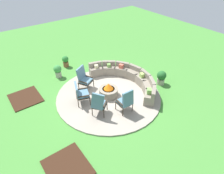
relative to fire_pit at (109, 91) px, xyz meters
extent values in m
plane|color=#478C38|center=(0.00, 0.00, -0.31)|extent=(24.00, 24.00, 0.00)
cylinder|color=#9E9384|center=(0.00, 0.00, -0.28)|extent=(4.83, 4.83, 0.06)
cube|color=#382114|center=(-2.18, -3.19, -0.29)|extent=(1.45, 1.29, 0.04)
cube|color=#382114|center=(2.18, -3.19, -0.29)|extent=(1.45, 1.29, 0.04)
cylinder|color=gray|center=(0.00, 0.00, -0.06)|extent=(0.87, 0.87, 0.38)
cylinder|color=black|center=(0.00, 0.00, 0.10)|extent=(0.57, 0.57, 0.06)
cone|color=orange|center=(0.00, 0.00, 0.27)|extent=(0.45, 0.45, 0.28)
cube|color=gray|center=(1.46, 1.19, -0.01)|extent=(0.79, 0.83, 0.47)
cube|color=gray|center=(1.57, 1.28, 0.34)|extent=(0.57, 0.64, 0.24)
cube|color=gray|center=(0.94, 1.63, -0.01)|extent=(0.83, 0.74, 0.47)
cube|color=gray|center=(1.01, 1.75, 0.34)|extent=(0.69, 0.49, 0.24)
cube|color=gray|center=(0.29, 1.85, -0.01)|extent=(0.76, 0.55, 0.47)
cube|color=gray|center=(0.32, 2.00, 0.34)|extent=(0.72, 0.27, 0.24)
cube|color=gray|center=(-0.39, 1.84, -0.01)|extent=(0.78, 0.58, 0.47)
cube|color=gray|center=(-0.42, 1.98, 0.34)|extent=(0.72, 0.30, 0.24)
cube|color=gray|center=(-1.02, 1.58, -0.01)|extent=(0.83, 0.76, 0.47)
cube|color=gray|center=(-1.10, 1.70, 0.34)|extent=(0.67, 0.51, 0.24)
cube|color=gray|center=(-1.51, 1.11, -0.01)|extent=(0.78, 0.83, 0.47)
cube|color=gray|center=(-1.63, 1.20, 0.34)|extent=(0.54, 0.66, 0.24)
cube|color=gray|center=(-1.81, 0.50, -0.01)|extent=(0.62, 0.79, 0.47)
cube|color=gray|center=(-1.95, 0.54, 0.34)|extent=(0.34, 0.72, 0.24)
cube|color=#93B756|center=(0.29, 1.80, 0.32)|extent=(0.23, 0.21, 0.20)
cube|color=#BC5B47|center=(-0.99, 1.54, 0.33)|extent=(0.27, 0.25, 0.21)
cube|color=beige|center=(-1.76, 0.48, 0.31)|extent=(0.17, 0.20, 0.18)
cube|color=#70A34C|center=(1.42, 1.15, 0.33)|extent=(0.29, 0.29, 0.22)
cube|color=#70A34C|center=(-1.47, 1.08, 0.31)|extent=(0.21, 0.22, 0.17)
cylinder|color=#2D2319|center=(-0.99, -0.19, -0.06)|extent=(0.04, 0.04, 0.38)
cylinder|color=#2D2319|center=(-0.73, -0.68, -0.06)|extent=(0.04, 0.04, 0.38)
cylinder|color=#2D2319|center=(-1.43, -0.42, -0.06)|extent=(0.04, 0.04, 0.38)
cylinder|color=#2D2319|center=(-1.18, -0.92, -0.06)|extent=(0.04, 0.04, 0.38)
cube|color=#2D2319|center=(-1.08, -0.55, 0.15)|extent=(0.75, 0.77, 0.05)
cube|color=slate|center=(-1.08, -0.55, 0.22)|extent=(0.69, 0.71, 0.09)
cube|color=slate|center=(-1.29, -0.66, 0.53)|extent=(0.37, 0.59, 0.74)
cube|color=#2D2319|center=(-1.21, -0.32, 0.29)|extent=(0.43, 0.26, 0.04)
cube|color=#2D2319|center=(-0.96, -0.79, 0.29)|extent=(0.43, 0.26, 0.04)
cylinder|color=#2D2319|center=(-0.46, -0.84, -0.06)|extent=(0.04, 0.04, 0.38)
cylinder|color=#2D2319|center=(0.09, -1.05, -0.06)|extent=(0.04, 0.04, 0.38)
cylinder|color=#2D2319|center=(-0.64, -1.32, -0.06)|extent=(0.04, 0.04, 0.38)
cylinder|color=#2D2319|center=(-0.09, -1.53, -0.06)|extent=(0.04, 0.04, 0.38)
cube|color=#2D2319|center=(-0.27, -1.18, 0.15)|extent=(0.77, 0.73, 0.05)
cube|color=slate|center=(-0.27, -1.18, 0.22)|extent=(0.71, 0.67, 0.09)
cube|color=slate|center=(-0.36, -1.40, 0.46)|extent=(0.62, 0.33, 0.64)
cube|color=#2D2319|center=(-0.54, -1.09, 0.29)|extent=(0.21, 0.45, 0.04)
cube|color=#2D2319|center=(-0.01, -1.28, 0.29)|extent=(0.21, 0.45, 0.04)
cylinder|color=#2D2319|center=(0.38, -0.94, -0.06)|extent=(0.04, 0.04, 0.38)
cylinder|color=#2D2319|center=(0.76, -0.63, -0.06)|extent=(0.04, 0.04, 0.38)
cylinder|color=#2D2319|center=(0.70, -1.32, -0.06)|extent=(0.04, 0.04, 0.38)
cylinder|color=#2D2319|center=(1.08, -1.01, -0.06)|extent=(0.04, 0.04, 0.38)
cube|color=#2D2319|center=(0.73, -0.97, 0.15)|extent=(0.75, 0.75, 0.05)
cube|color=slate|center=(0.73, -0.97, 0.22)|extent=(0.69, 0.69, 0.09)
cube|color=slate|center=(0.87, -1.15, 0.53)|extent=(0.44, 0.47, 0.76)
cube|color=#2D2319|center=(0.55, -1.12, 0.29)|extent=(0.33, 0.38, 0.04)
cube|color=#2D2319|center=(0.91, -0.82, 0.29)|extent=(0.33, 0.38, 0.04)
cylinder|color=#2D2319|center=(0.96, -0.32, -0.06)|extent=(0.04, 0.04, 0.38)
cylinder|color=#2D2319|center=(0.98, 0.20, -0.06)|extent=(0.04, 0.04, 0.38)
cylinder|color=#2D2319|center=(1.45, -0.33, -0.06)|extent=(0.04, 0.04, 0.38)
cylinder|color=#2D2319|center=(1.47, 0.18, -0.06)|extent=(0.04, 0.04, 0.38)
cube|color=#2D2319|center=(1.21, -0.07, 0.15)|extent=(0.55, 0.57, 0.05)
cube|color=slate|center=(1.21, -0.07, 0.22)|extent=(0.50, 0.52, 0.09)
cube|color=slate|center=(1.44, -0.08, 0.51)|extent=(0.17, 0.52, 0.68)
cube|color=#2D2319|center=(1.21, -0.32, 0.29)|extent=(0.45, 0.06, 0.04)
cube|color=#2D2319|center=(1.22, 0.18, 0.29)|extent=(0.45, 0.06, 0.04)
cylinder|color=brown|center=(-3.74, -0.36, -0.16)|extent=(0.31, 0.31, 0.31)
sphere|color=#2D7A33|center=(-3.74, -0.36, 0.17)|extent=(0.37, 0.37, 0.37)
cylinder|color=#A89E8E|center=(0.75, 2.72, -0.16)|extent=(0.37, 0.37, 0.30)
sphere|color=#236028|center=(0.75, 2.72, 0.19)|extent=(0.47, 0.47, 0.47)
sphere|color=#E55638|center=(0.80, 2.72, 0.29)|extent=(0.17, 0.17, 0.17)
cylinder|color=#A89E8E|center=(-2.95, -1.18, -0.15)|extent=(0.32, 0.32, 0.32)
sphere|color=#3D8E42|center=(-2.95, -1.18, 0.19)|extent=(0.41, 0.41, 0.41)
camera|label=1|loc=(5.90, -4.18, 5.49)|focal=31.57mm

